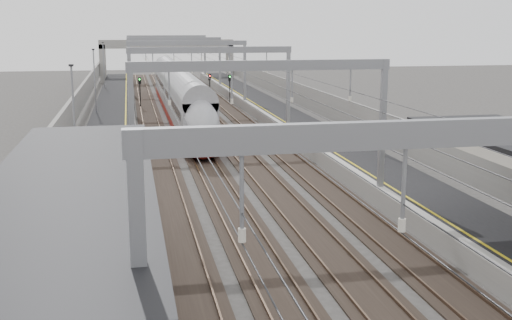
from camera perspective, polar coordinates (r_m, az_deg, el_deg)
name	(u,v)px	position (r m, az deg, el deg)	size (l,w,h in m)	color
platform_left	(111,133)	(54.33, -12.76, 2.33)	(4.00, 120.00, 1.00)	black
platform_right	(298,127)	(56.17, 3.79, 2.91)	(4.00, 120.00, 1.00)	black
tracks	(207,135)	(54.75, -4.35, 2.19)	(11.40, 140.00, 0.20)	black
overhead_line	(198,59)	(60.62, -5.20, 8.91)	(13.00, 140.00, 6.60)	gray
canopy_left	(43,259)	(12.43, -18.45, -8.39)	(4.40, 30.00, 4.24)	black
overbridge	(167,49)	(108.85, -7.92, 9.72)	(22.00, 2.20, 6.90)	gray
wall_left	(70,121)	(54.36, -16.19, 3.33)	(0.30, 120.00, 3.20)	gray
wall_right	(334,114)	(56.91, 6.92, 4.09)	(0.30, 120.00, 3.20)	gray
train	(179,99)	(64.98, -6.84, 5.44)	(2.61, 47.54, 4.13)	maroon
signal_green	(140,87)	(74.28, -10.29, 6.43)	(0.32, 0.32, 3.48)	black
signal_red_near	(210,83)	(78.25, -4.13, 6.86)	(0.32, 0.32, 3.48)	black
signal_red_far	(230,84)	(76.95, -2.35, 6.80)	(0.32, 0.32, 3.48)	black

